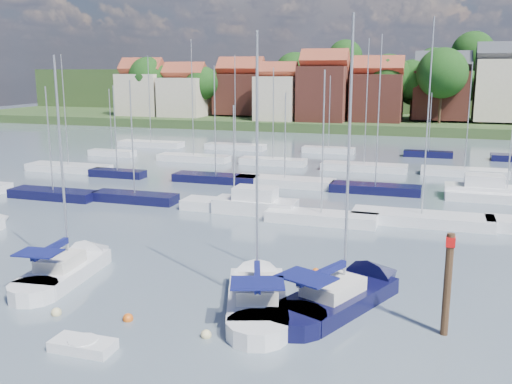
% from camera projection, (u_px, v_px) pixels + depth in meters
% --- Properties ---
extents(ground, '(260.00, 260.00, 0.00)m').
position_uv_depth(ground, '(353.00, 176.00, 65.38)').
color(ground, '#4F5E6C').
rests_on(ground, ground).
extents(sailboat_left, '(3.68, 10.31, 13.79)m').
position_uv_depth(sailboat_left, '(75.00, 266.00, 34.17)').
color(sailboat_left, silver).
rests_on(sailboat_left, ground).
extents(sailboat_centre, '(6.16, 11.33, 14.93)m').
position_uv_depth(sailboat_centre, '(257.00, 291.00, 30.34)').
color(sailboat_centre, silver).
rests_on(sailboat_centre, ground).
extents(sailboat_navy, '(7.35, 11.64, 15.79)m').
position_uv_depth(sailboat_navy, '(353.00, 292.00, 30.25)').
color(sailboat_navy, black).
rests_on(sailboat_navy, ground).
extents(tender, '(2.79, 1.31, 0.60)m').
position_uv_depth(tender, '(83.00, 345.00, 24.64)').
color(tender, silver).
rests_on(tender, ground).
extents(timber_piling, '(0.40, 0.40, 7.07)m').
position_uv_depth(timber_piling, '(446.00, 304.00, 25.86)').
color(timber_piling, '#4C331E').
rests_on(timber_piling, ground).
extents(buoy_b, '(0.52, 0.52, 0.52)m').
position_uv_depth(buoy_b, '(56.00, 315.00, 28.28)').
color(buoy_b, beige).
rests_on(buoy_b, ground).
extents(buoy_c, '(0.51, 0.51, 0.51)m').
position_uv_depth(buoy_c, '(128.00, 320.00, 27.63)').
color(buoy_c, '#D85914').
rests_on(buoy_c, ground).
extents(buoy_d, '(0.50, 0.50, 0.50)m').
position_uv_depth(buoy_d, '(206.00, 337.00, 25.92)').
color(buoy_d, beige).
rests_on(buoy_d, ground).
extents(buoy_e, '(0.42, 0.42, 0.42)m').
position_uv_depth(buoy_e, '(316.00, 273.00, 34.10)').
color(buoy_e, '#D85914').
rests_on(buoy_e, ground).
extents(marina_field, '(79.62, 41.41, 15.93)m').
position_uv_depth(marina_field, '(364.00, 181.00, 60.20)').
color(marina_field, silver).
rests_on(marina_field, ground).
extents(far_shore_town, '(212.46, 90.00, 22.27)m').
position_uv_depth(far_shore_town, '(413.00, 98.00, 150.02)').
color(far_shore_town, '#364824').
rests_on(far_shore_town, ground).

